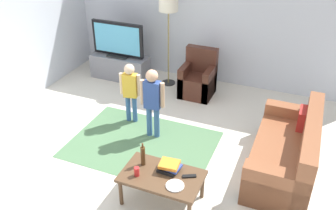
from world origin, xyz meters
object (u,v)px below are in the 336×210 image
(child_center, at_px, (152,98))
(soda_can, at_px, (137,172))
(plate, at_px, (175,186))
(couch, at_px, (289,154))
(coffee_table, at_px, (162,178))
(floor_lamp, at_px, (168,8))
(tv, at_px, (118,40))
(child_near_tv, at_px, (130,88))
(bottle, at_px, (143,156))
(book_stack, at_px, (169,166))
(armchair, at_px, (198,80))
(tv_remote, at_px, (189,176))
(tv_stand, at_px, (120,67))

(child_center, bearing_deg, soda_can, -73.15)
(plate, bearing_deg, couch, 48.47)
(child_center, bearing_deg, plate, -56.42)
(child_center, xyz_separation_m, coffee_table, (0.70, -1.27, -0.33))
(coffee_table, xyz_separation_m, soda_can, (-0.28, -0.12, 0.11))
(floor_lamp, height_order, plate, floor_lamp)
(tv, distance_m, child_near_tv, 1.71)
(child_center, relative_size, bottle, 3.58)
(floor_lamp, distance_m, book_stack, 3.38)
(soda_can, bearing_deg, plate, -0.00)
(armchair, height_order, tv_remote, armchair)
(couch, distance_m, bottle, 2.04)
(book_stack, bearing_deg, plate, -54.79)
(coffee_table, bearing_deg, tv, 127.22)
(plate, bearing_deg, tv_stand, 128.54)
(tv_stand, relative_size, book_stack, 4.35)
(tv_stand, height_order, armchair, armchair)
(armchair, bearing_deg, couch, -41.89)
(tv, xyz_separation_m, couch, (3.60, -1.71, -0.56))
(child_center, xyz_separation_m, plate, (0.92, -1.39, -0.27))
(couch, height_order, armchair, armchair)
(book_stack, bearing_deg, soda_can, -143.28)
(soda_can, bearing_deg, tv_stand, 122.32)
(child_near_tv, bearing_deg, tv, 125.66)
(child_center, bearing_deg, tv, 132.57)
(bottle, bearing_deg, coffee_table, -18.43)
(child_center, distance_m, coffee_table, 1.48)
(coffee_table, relative_size, book_stack, 3.63)
(couch, xyz_separation_m, armchair, (-1.88, 1.69, 0.01))
(armchair, xyz_separation_m, plate, (0.71, -3.01, 0.13))
(floor_lamp, relative_size, child_near_tv, 1.68)
(armchair, distance_m, tv_remote, 2.91)
(bottle, xyz_separation_m, soda_can, (0.02, -0.22, -0.08))
(tv, height_order, child_center, tv)
(child_near_tv, bearing_deg, book_stack, -47.95)
(child_center, bearing_deg, couch, -1.66)
(tv_stand, xyz_separation_m, plate, (2.43, -3.05, 0.18))
(floor_lamp, bearing_deg, tv, -170.43)
(child_center, xyz_separation_m, tv_remote, (1.02, -1.17, -0.27))
(tv_stand, xyz_separation_m, floor_lamp, (1.03, 0.15, 1.30))
(tv_stand, bearing_deg, bottle, -55.99)
(child_near_tv, height_order, bottle, child_near_tv)
(coffee_table, relative_size, soda_can, 8.33)
(child_center, bearing_deg, child_near_tv, 153.08)
(child_near_tv, distance_m, child_center, 0.59)
(coffee_table, distance_m, soda_can, 0.32)
(couch, height_order, bottle, couch)
(book_stack, relative_size, soda_can, 2.30)
(book_stack, relative_size, plate, 1.25)
(book_stack, bearing_deg, floor_lamp, 112.62)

